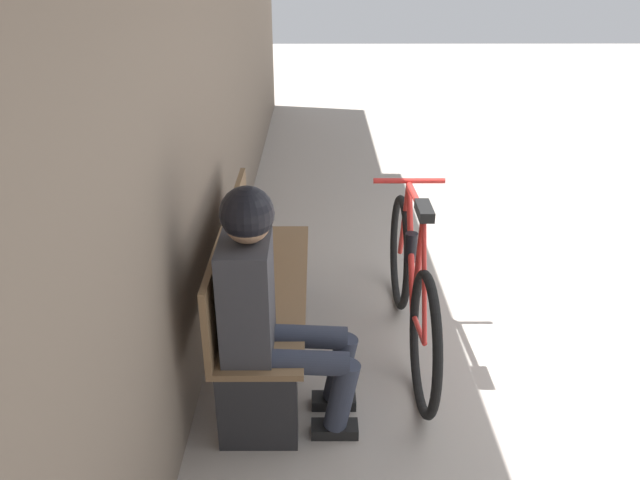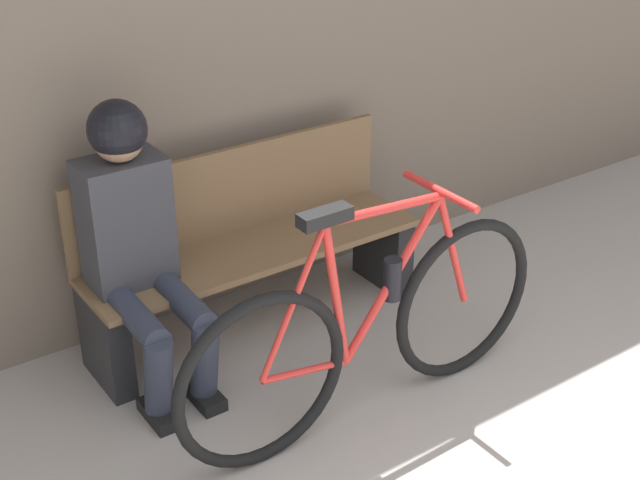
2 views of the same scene
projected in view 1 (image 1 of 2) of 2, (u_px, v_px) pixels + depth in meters
storefront_wall at (170, 51)px, 2.74m from camera, size 12.00×0.56×3.20m
park_bench_near at (258, 293)px, 3.38m from camera, size 1.56×0.42×0.82m
bicycle at (411, 287)px, 3.41m from camera, size 1.69×0.40×0.96m
person_seated at (268, 298)px, 2.73m from camera, size 0.34×0.61×1.20m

